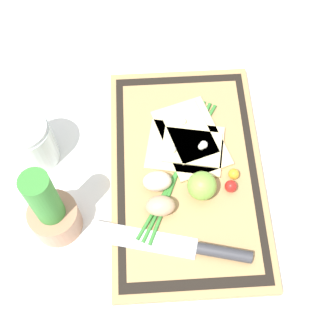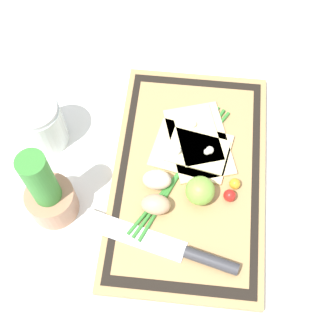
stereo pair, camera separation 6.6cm
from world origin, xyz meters
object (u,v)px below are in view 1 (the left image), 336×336
cherry_tomato_yellow (234,174)px  sauce_jar (31,144)px  pizza_slice_near (191,136)px  pizza_slice_far (187,148)px  cherry_tomato_red (231,186)px  egg_pink (157,181)px  knife (197,248)px  lime (202,186)px  egg_brown (160,206)px  herb_pot (51,212)px

cherry_tomato_yellow → sauce_jar: bearing=78.6°
pizza_slice_near → pizza_slice_far: bearing=160.0°
cherry_tomato_red → egg_pink: bearing=83.7°
knife → lime: bearing=-9.3°
cherry_tomato_red → cherry_tomato_yellow: 0.03m
pizza_slice_far → lime: 0.10m
pizza_slice_far → cherry_tomato_red: 0.12m
egg_brown → cherry_tomato_red: (0.04, -0.14, -0.01)m
pizza_slice_far → knife: pizza_slice_far is taller
pizza_slice_near → lime: bearing=-175.3°
lime → cherry_tomato_yellow: bearing=-66.1°
pizza_slice_far → cherry_tomato_red: bearing=-140.7°
cherry_tomato_yellow → sauce_jar: 0.40m
pizza_slice_near → sauce_jar: 0.32m
pizza_slice_near → egg_pink: egg_pink is taller
pizza_slice_near → lime: lime is taller
pizza_slice_near → egg_pink: (-0.10, 0.07, 0.01)m
herb_pot → pizza_slice_far: bearing=-61.3°
egg_pink → cherry_tomato_yellow: 0.15m
lime → herb_pot: herb_pot is taller
cherry_tomato_red → herb_pot: (-0.05, 0.33, 0.04)m
pizza_slice_near → egg_brown: egg_brown is taller
cherry_tomato_red → sauce_jar: (0.11, 0.38, 0.02)m
knife → egg_brown: 0.10m
lime → herb_pot: 0.28m
pizza_slice_near → knife: size_ratio=0.67×
pizza_slice_near → cherry_tomato_red: (-0.12, -0.07, 0.01)m
knife → pizza_slice_near: bearing=-2.1°
pizza_slice_far → sauce_jar: 0.31m
knife → sauce_jar: (0.22, 0.31, 0.02)m
pizza_slice_far → cherry_tomato_yellow: size_ratio=7.81×
pizza_slice_far → knife: (-0.21, -0.00, 0.00)m
cherry_tomato_red → lime: bearing=92.9°
knife → cherry_tomato_red: bearing=-32.8°
pizza_slice_near → herb_pot: 0.32m
pizza_slice_far → cherry_tomato_yellow: pizza_slice_far is taller
pizza_slice_far → egg_pink: egg_pink is taller
lime → cherry_tomato_red: (0.00, -0.06, -0.02)m
knife → herb_pot: bearing=74.7°
herb_pot → cherry_tomato_red: bearing=-82.0°
knife → sauce_jar: 0.38m
cherry_tomato_red → herb_pot: bearing=98.0°
pizza_slice_near → cherry_tomato_red: bearing=-150.8°
pizza_slice_near → lime: size_ratio=3.57×
pizza_slice_far → egg_brown: size_ratio=3.06×
knife → sauce_jar: bearing=54.2°
knife → sauce_jar: sauce_jar is taller
egg_brown → sauce_jar: (0.14, 0.25, 0.01)m
egg_brown → egg_pink: same height
pizza_slice_near → knife: 0.24m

